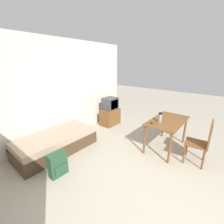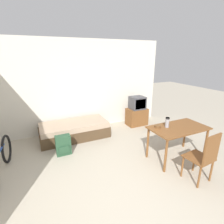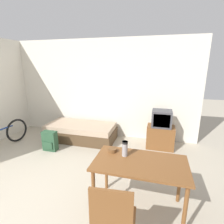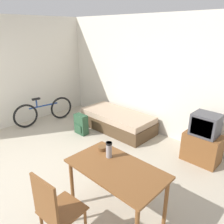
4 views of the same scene
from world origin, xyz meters
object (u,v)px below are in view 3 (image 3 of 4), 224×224
Objects in this scene: thermos_flask at (125,148)px; tv at (161,131)px; daybed at (81,132)px; mate_bowl at (113,150)px; wooden_chair at (113,222)px; backpack at (50,141)px; dining_table at (140,168)px.

tv is at bearing 75.13° from thermos_flask.
mate_bowl is at bearing -52.77° from daybed.
tv is at bearing 1.60° from daybed.
backpack is (-2.12, 2.04, -0.31)m from wooden_chair.
wooden_chair is at bearing -43.91° from backpack.
tv is 2.11m from dining_table.
thermos_flask is at bearing 94.18° from wooden_chair.
daybed is 0.91m from backpack.
daybed is 2.58m from thermos_flask.
dining_table is 10.14× the size of mate_bowl.
thermos_flask is 0.23m from mate_bowl.
wooden_chair reaches higher than daybed.
daybed is at bearing 120.52° from wooden_chair.
tv is 1.99× the size of backpack.
daybed is 1.89× the size of wooden_chair.
dining_table reaches higher than daybed.
mate_bowl is (1.40, -1.84, 0.57)m from daybed.
thermos_flask is at bearing -104.87° from tv.
tv reaches higher than mate_bowl.
daybed is at bearing 127.23° from mate_bowl.
mate_bowl is at bearing -110.74° from tv.
wooden_chair is (-0.17, -0.81, -0.11)m from dining_table.
dining_table is 1.27× the size of wooden_chair.
wooden_chair is 4.44× the size of thermos_flask.
mate_bowl is (-0.20, 0.06, -0.10)m from thermos_flask.
wooden_chair reaches higher than dining_table.
thermos_flask reaches higher than daybed.
dining_table is at bearing -24.94° from thermos_flask.
wooden_chair reaches higher than backpack.
wooden_chair is 8.00× the size of mate_bowl.
daybed is 8.39× the size of thermos_flask.
thermos_flask is (-0.07, 0.92, 0.33)m from wooden_chair.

